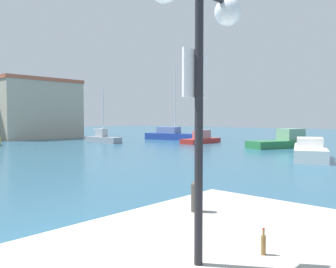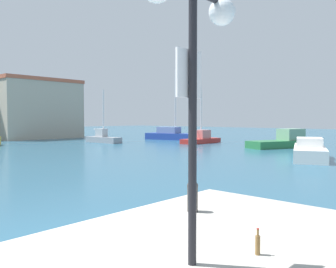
{
  "view_description": "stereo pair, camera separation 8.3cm",
  "coord_description": "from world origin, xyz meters",
  "px_view_note": "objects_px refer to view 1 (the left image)",
  "views": [
    {
      "loc": [
        -3.98,
        -5.72,
        2.84
      ],
      "look_at": [
        23.69,
        19.27,
        1.2
      ],
      "focal_mm": 37.72,
      "sensor_mm": 36.0,
      "label": 1
    },
    {
      "loc": [
        -3.92,
        -5.78,
        2.84
      ],
      "look_at": [
        23.69,
        19.27,
        1.2
      ],
      "focal_mm": 37.72,
      "sensor_mm": 36.0,
      "label": 2
    }
  ],
  "objects_px": {
    "bottle": "(263,244)",
    "sailboat_grey_near_pier": "(103,138)",
    "sailboat_red_inner_mooring": "(201,139)",
    "motorboat_white_outer_mooring": "(310,151)",
    "motorboat_green_far_right": "(285,141)",
    "sailboat_blue_distant_north": "(174,135)",
    "lamppost": "(199,26)",
    "mooring_bollard": "(196,195)"
  },
  "relations": [
    {
      "from": "bottle",
      "to": "sailboat_grey_near_pier",
      "type": "bearing_deg",
      "value": 55.57
    },
    {
      "from": "sailboat_red_inner_mooring",
      "to": "motorboat_white_outer_mooring",
      "type": "distance_m",
      "value": 16.76
    },
    {
      "from": "sailboat_red_inner_mooring",
      "to": "motorboat_green_far_right",
      "type": "relative_size",
      "value": 0.84
    },
    {
      "from": "sailboat_blue_distant_north",
      "to": "motorboat_green_far_right",
      "type": "xyz_separation_m",
      "value": [
        -2.16,
        -16.33,
        -0.04
      ]
    },
    {
      "from": "lamppost",
      "to": "sailboat_blue_distant_north",
      "type": "bearing_deg",
      "value": 41.56
    },
    {
      "from": "bottle",
      "to": "motorboat_green_far_right",
      "type": "bearing_deg",
      "value": 23.32
    },
    {
      "from": "mooring_bollard",
      "to": "sailboat_blue_distant_north",
      "type": "relative_size",
      "value": 0.06
    },
    {
      "from": "lamppost",
      "to": "motorboat_white_outer_mooring",
      "type": "xyz_separation_m",
      "value": [
        22.11,
        6.81,
        -3.37
      ]
    },
    {
      "from": "mooring_bollard",
      "to": "sailboat_blue_distant_north",
      "type": "xyz_separation_m",
      "value": [
        30.22,
        26.99,
        -0.79
      ]
    },
    {
      "from": "sailboat_red_inner_mooring",
      "to": "sailboat_grey_near_pier",
      "type": "bearing_deg",
      "value": 127.41
    },
    {
      "from": "bottle",
      "to": "motorboat_green_far_right",
      "type": "xyz_separation_m",
      "value": [
        29.15,
        12.57,
        -0.65
      ]
    },
    {
      "from": "bottle",
      "to": "sailboat_red_inner_mooring",
      "type": "distance_m",
      "value": 36.31
    },
    {
      "from": "motorboat_white_outer_mooring",
      "to": "motorboat_green_far_right",
      "type": "relative_size",
      "value": 1.02
    },
    {
      "from": "lamppost",
      "to": "bottle",
      "type": "relative_size",
      "value": 12.95
    },
    {
      "from": "sailboat_blue_distant_north",
      "to": "lamppost",
      "type": "bearing_deg",
      "value": -138.44
    },
    {
      "from": "motorboat_green_far_right",
      "to": "motorboat_white_outer_mooring",
      "type": "bearing_deg",
      "value": -145.83
    },
    {
      "from": "bottle",
      "to": "mooring_bollard",
      "type": "bearing_deg",
      "value": 60.39
    },
    {
      "from": "sailboat_blue_distant_north",
      "to": "sailboat_grey_near_pier",
      "type": "bearing_deg",
      "value": 164.93
    },
    {
      "from": "bottle",
      "to": "motorboat_green_far_right",
      "type": "height_order",
      "value": "motorboat_green_far_right"
    },
    {
      "from": "mooring_bollard",
      "to": "motorboat_white_outer_mooring",
      "type": "xyz_separation_m",
      "value": [
        20.23,
        5.34,
        -0.88
      ]
    },
    {
      "from": "mooring_bollard",
      "to": "sailboat_blue_distant_north",
      "type": "bearing_deg",
      "value": 41.77
    },
    {
      "from": "sailboat_grey_near_pier",
      "to": "sailboat_blue_distant_north",
      "type": "distance_m",
      "value": 10.05
    },
    {
      "from": "bottle",
      "to": "sailboat_red_inner_mooring",
      "type": "bearing_deg",
      "value": 37.97
    },
    {
      "from": "sailboat_grey_near_pier",
      "to": "sailboat_red_inner_mooring",
      "type": "bearing_deg",
      "value": -52.59
    },
    {
      "from": "bottle",
      "to": "mooring_bollard",
      "type": "distance_m",
      "value": 2.2
    },
    {
      "from": "lamppost",
      "to": "motorboat_green_far_right",
      "type": "distance_m",
      "value": 32.48
    },
    {
      "from": "sailboat_blue_distant_north",
      "to": "motorboat_green_far_right",
      "type": "relative_size",
      "value": 1.22
    },
    {
      "from": "bottle",
      "to": "mooring_bollard",
      "type": "height_order",
      "value": "mooring_bollard"
    },
    {
      "from": "bottle",
      "to": "sailboat_blue_distant_north",
      "type": "height_order",
      "value": "sailboat_blue_distant_north"
    },
    {
      "from": "bottle",
      "to": "lamppost",
      "type": "bearing_deg",
      "value": 151.14
    },
    {
      "from": "bottle",
      "to": "motorboat_green_far_right",
      "type": "distance_m",
      "value": 31.75
    },
    {
      "from": "mooring_bollard",
      "to": "motorboat_white_outer_mooring",
      "type": "height_order",
      "value": "mooring_bollard"
    },
    {
      "from": "mooring_bollard",
      "to": "motorboat_white_outer_mooring",
      "type": "bearing_deg",
      "value": 14.78
    },
    {
      "from": "bottle",
      "to": "mooring_bollard",
      "type": "xyz_separation_m",
      "value": [
        1.08,
        1.91,
        0.18
      ]
    },
    {
      "from": "sailboat_red_inner_mooring",
      "to": "motorboat_green_far_right",
      "type": "height_order",
      "value": "sailboat_red_inner_mooring"
    },
    {
      "from": "sailboat_red_inner_mooring",
      "to": "sailboat_blue_distant_north",
      "type": "relative_size",
      "value": 0.69
    },
    {
      "from": "sailboat_red_inner_mooring",
      "to": "motorboat_white_outer_mooring",
      "type": "height_order",
      "value": "sailboat_red_inner_mooring"
    },
    {
      "from": "motorboat_green_far_right",
      "to": "mooring_bollard",
      "type": "bearing_deg",
      "value": -159.21
    },
    {
      "from": "sailboat_blue_distant_north",
      "to": "bottle",
      "type": "bearing_deg",
      "value": -137.29
    },
    {
      "from": "sailboat_red_inner_mooring",
      "to": "motorboat_white_outer_mooring",
      "type": "relative_size",
      "value": 0.82
    },
    {
      "from": "sailboat_red_inner_mooring",
      "to": "bottle",
      "type": "bearing_deg",
      "value": -142.03
    },
    {
      "from": "mooring_bollard",
      "to": "motorboat_white_outer_mooring",
      "type": "distance_m",
      "value": 20.95
    }
  ]
}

